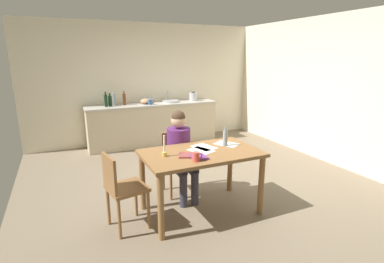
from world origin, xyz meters
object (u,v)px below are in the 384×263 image
at_px(chair_at_table, 177,160).
at_px(wine_bottle_on_table, 225,138).
at_px(teacup_on_counter, 150,102).
at_px(book_cookery, 186,155).
at_px(mixing_bowl, 146,101).
at_px(wine_glass_near_sink, 153,97).
at_px(bottle_vinegar, 110,101).
at_px(dining_table, 201,161).
at_px(coffee_mug, 196,157).
at_px(candlestick, 164,151).
at_px(wine_glass_by_kettle, 149,98).
at_px(book_magazine, 199,157).
at_px(bottle_wine_red, 114,99).
at_px(chair_side_empty, 122,187).
at_px(bottle_sauce, 124,99).
at_px(stovetop_kettle, 193,96).
at_px(bottle_oil, 106,100).
at_px(sink_unit, 170,101).
at_px(person_seated, 180,149).
at_px(wine_glass_back_left, 144,98).

height_order(chair_at_table, wine_bottle_on_table, wine_bottle_on_table).
bearing_deg(wine_bottle_on_table, chair_at_table, 127.81).
bearing_deg(teacup_on_counter, book_cookery, -99.18).
bearing_deg(wine_bottle_on_table, book_cookery, -165.22).
height_order(mixing_bowl, wine_glass_near_sink, wine_glass_near_sink).
bearing_deg(bottle_vinegar, wine_glass_near_sink, 8.34).
bearing_deg(dining_table, mixing_bowl, 86.00).
relative_size(dining_table, chair_at_table, 1.64).
height_order(coffee_mug, mixing_bowl, mixing_bowl).
relative_size(candlestick, wine_glass_by_kettle, 1.61).
bearing_deg(coffee_mug, wine_bottle_on_table, 31.90).
height_order(mixing_bowl, wine_glass_by_kettle, wine_glass_by_kettle).
distance_m(book_magazine, bottle_wine_red, 3.42).
height_order(book_cookery, wine_glass_by_kettle, wine_glass_by_kettle).
xyz_separation_m(chair_at_table, chair_side_empty, (-0.90, -0.64, 0.03)).
height_order(book_cookery, bottle_sauce, bottle_sauce).
bearing_deg(stovetop_kettle, chair_at_table, -119.54).
relative_size(chair_at_table, bottle_oil, 2.80).
height_order(book_magazine, bottle_wine_red, bottle_wine_red).
bearing_deg(dining_table, chair_side_empty, 178.82).
xyz_separation_m(mixing_bowl, wine_glass_near_sink, (0.20, 0.14, 0.05)).
xyz_separation_m(book_cookery, wine_bottle_on_table, (0.61, 0.16, 0.09)).
bearing_deg(bottle_wine_red, wine_glass_near_sink, 4.41).
bearing_deg(bottle_wine_red, wine_bottle_on_table, -75.25).
bearing_deg(wine_glass_by_kettle, dining_table, -95.67).
xyz_separation_m(sink_unit, wine_glass_near_sink, (-0.36, 0.15, 0.09)).
bearing_deg(person_seated, coffee_mug, -99.68).
distance_m(bottle_sauce, wine_glass_back_left, 0.47).
bearing_deg(mixing_bowl, wine_glass_back_left, 92.15).
bearing_deg(dining_table, bottle_oil, 101.40).
bearing_deg(mixing_bowl, bottle_oil, -177.29).
xyz_separation_m(book_cookery, wine_glass_near_sink, (0.64, 3.34, 0.21)).
relative_size(wine_bottle_on_table, bottle_wine_red, 0.84).
bearing_deg(teacup_on_counter, stovetop_kettle, 7.96).
bearing_deg(stovetop_kettle, bottle_wine_red, 177.27).
bearing_deg(candlestick, bottle_oil, 93.13).
xyz_separation_m(chair_side_empty, bottle_sauce, (0.72, 3.13, 0.52)).
xyz_separation_m(book_magazine, wine_bottle_on_table, (0.51, 0.29, 0.09)).
height_order(candlestick, bottle_wine_red, bottle_wine_red).
height_order(dining_table, mixing_bowl, mixing_bowl).
height_order(wine_glass_near_sink, wine_glass_back_left, same).
relative_size(chair_side_empty, stovetop_kettle, 4.03).
relative_size(mixing_bowl, wine_glass_near_sink, 1.59).
relative_size(wine_bottle_on_table, stovetop_kettle, 1.11).
height_order(chair_at_table, bottle_sauce, bottle_sauce).
relative_size(mixing_bowl, wine_glass_by_kettle, 1.59).
height_order(wine_bottle_on_table, teacup_on_counter, wine_bottle_on_table).
relative_size(book_cookery, stovetop_kettle, 0.79).
height_order(candlestick, wine_bottle_on_table, candlestick).
xyz_separation_m(bottle_wine_red, bottle_sauce, (0.19, -0.06, 0.00)).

